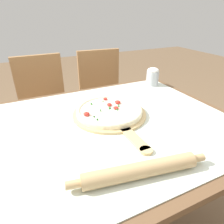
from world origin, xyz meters
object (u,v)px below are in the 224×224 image
at_px(chair_left, 45,103).
at_px(chair_right, 102,93).
at_px(pizza, 109,110).
at_px(pizza_peel, 111,115).
at_px(flour_cup, 153,76).
at_px(rolling_pin, 140,170).

height_order(chair_left, chair_right, same).
xyz_separation_m(pizza, chair_left, (-0.23, 0.78, -0.25)).
xyz_separation_m(pizza_peel, pizza, (-0.00, 0.02, 0.02)).
distance_m(chair_left, flour_cup, 0.90).
height_order(pizza, flour_cup, flour_cup).
height_order(rolling_pin, flour_cup, flour_cup).
xyz_separation_m(pizza, chair_right, (0.29, 0.78, -0.25)).
xyz_separation_m(pizza, flour_cup, (0.46, 0.28, 0.04)).
distance_m(pizza, chair_right, 0.87).
relative_size(pizza_peel, pizza, 1.62).
relative_size(pizza, chair_right, 0.37).
distance_m(pizza, rolling_pin, 0.43).
xyz_separation_m(pizza_peel, flour_cup, (0.46, 0.29, 0.06)).
xyz_separation_m(chair_right, flour_cup, (0.17, -0.51, 0.28)).
height_order(chair_right, flour_cup, chair_right).
bearing_deg(pizza_peel, chair_left, 106.00).
bearing_deg(rolling_pin, pizza, 78.32).
relative_size(pizza, chair_left, 0.37).
height_order(pizza_peel, chair_right, chair_right).
height_order(pizza, chair_left, chair_left).
bearing_deg(flour_cup, chair_left, 143.42).
bearing_deg(flour_cup, pizza_peel, -147.10).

